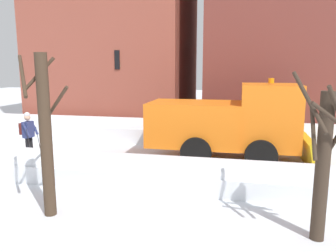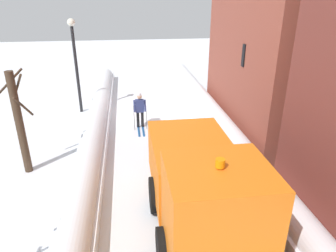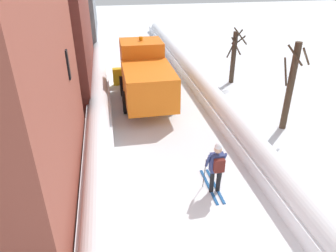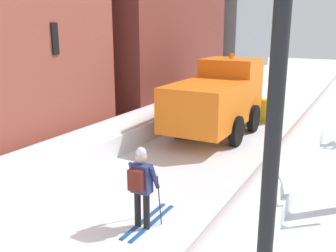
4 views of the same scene
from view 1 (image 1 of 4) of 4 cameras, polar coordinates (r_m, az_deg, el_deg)
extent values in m
plane|color=white|center=(12.41, 11.92, -6.51)|extent=(80.00, 80.00, 0.00)
cube|color=white|center=(15.10, 12.05, -2.17)|extent=(1.10, 36.00, 0.71)
cylinder|color=white|center=(15.03, 12.10, -0.86)|extent=(0.90, 34.20, 0.90)
cube|color=white|center=(9.61, 11.85, -9.79)|extent=(1.10, 36.00, 0.53)
cylinder|color=white|center=(9.52, 11.91, -8.30)|extent=(0.90, 34.20, 0.90)
cube|color=orange|center=(12.65, 4.63, 0.50)|extent=(2.30, 3.40, 1.60)
cube|color=orange|center=(12.53, 16.98, 1.62)|extent=(2.20, 2.00, 2.30)
cube|color=black|center=(12.59, 21.46, 3.72)|extent=(1.85, 0.06, 1.01)
cube|color=yellow|center=(12.94, 22.69, -3.88)|extent=(3.20, 0.46, 1.13)
cylinder|color=orange|center=(12.42, 17.29, 7.43)|extent=(0.20, 0.20, 0.18)
cylinder|color=black|center=(13.85, 15.12, -2.56)|extent=(0.25, 1.10, 1.10)
cylinder|color=black|center=(11.62, 15.66, -4.99)|extent=(0.25, 1.10, 1.10)
cylinder|color=black|center=(13.90, 6.03, -2.22)|extent=(0.25, 1.10, 1.10)
cylinder|color=black|center=(11.68, 4.80, -4.57)|extent=(0.25, 1.10, 1.10)
cylinder|color=black|center=(14.09, -22.41, -3.35)|extent=(0.14, 0.14, 0.82)
cylinder|color=black|center=(13.92, -22.92, -3.55)|extent=(0.14, 0.14, 0.82)
cube|color=navy|center=(13.87, -22.86, -0.56)|extent=(0.42, 0.26, 0.62)
cube|color=#591E19|center=(13.98, -23.58, -0.39)|extent=(0.32, 0.16, 0.44)
sphere|color=tan|center=(13.79, -23.00, 1.36)|extent=(0.24, 0.24, 0.24)
sphere|color=silver|center=(13.78, -23.02, 1.78)|extent=(0.22, 0.22, 0.22)
cylinder|color=navy|center=(14.01, -21.93, -0.26)|extent=(0.09, 0.33, 0.56)
cylinder|color=navy|center=(13.60, -23.15, -0.64)|extent=(0.09, 0.33, 0.56)
cube|color=#194C8C|center=(14.05, -21.46, -4.99)|extent=(0.09, 1.80, 0.03)
cube|color=#194C8C|center=(13.87, -21.96, -5.21)|extent=(0.09, 1.80, 0.03)
cylinder|color=#262628|center=(14.09, -21.29, -2.50)|extent=(0.02, 0.19, 1.19)
cylinder|color=#262628|center=(13.60, -22.67, -3.02)|extent=(0.02, 0.19, 1.19)
cylinder|color=black|center=(16.67, -8.83, 3.74)|extent=(0.12, 0.12, 3.39)
cube|color=black|center=(16.52, -8.57, 11.15)|extent=(0.28, 0.24, 0.90)
sphere|color=red|center=(16.49, -8.17, 12.14)|extent=(0.18, 0.18, 0.18)
sphere|color=gold|center=(16.48, -8.14, 11.17)|extent=(0.18, 0.18, 0.18)
sphere|color=green|center=(16.47, -8.12, 10.19)|extent=(0.18, 0.18, 0.18)
cylinder|color=#403022|center=(8.17, -20.22, -1.74)|extent=(0.28, 0.28, 3.82)
cylinder|color=#403022|center=(8.02, -23.67, 7.93)|extent=(0.94, 0.76, 0.95)
cylinder|color=#403022|center=(8.25, -18.87, 3.29)|extent=(0.33, 0.88, 0.98)
cylinder|color=#403022|center=(8.25, -21.19, 8.37)|extent=(0.52, 0.58, 0.80)
cylinder|color=#382B21|center=(7.31, 24.95, -6.52)|extent=(0.28, 0.28, 3.04)
cylinder|color=#382B21|center=(7.32, 26.70, -2.26)|extent=(0.66, 0.34, 1.11)
cylinder|color=#382B21|center=(7.10, 23.65, -0.71)|extent=(0.71, 0.09, 1.07)
cylinder|color=#382B21|center=(6.85, 23.04, 3.95)|extent=(1.09, 0.53, 1.12)
camera|label=2|loc=(12.59, 44.68, 19.48)|focal=32.78mm
camera|label=3|loc=(21.13, -36.55, 16.73)|focal=33.19mm
camera|label=4|loc=(15.82, -51.55, 8.81)|focal=40.38mm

